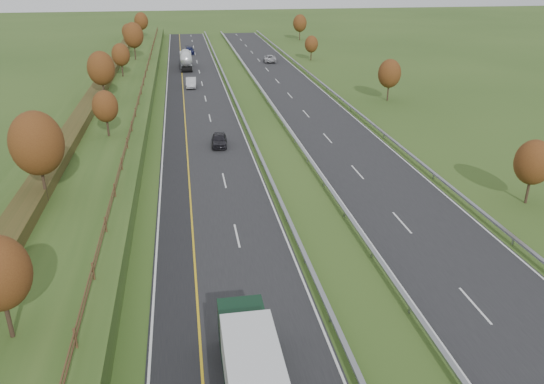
{
  "coord_description": "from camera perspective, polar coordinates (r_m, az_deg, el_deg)",
  "views": [
    {
      "loc": [
        -2.26,
        -14.67,
        20.08
      ],
      "look_at": [
        4.67,
        26.32,
        2.2
      ],
      "focal_mm": 35.0,
      "sensor_mm": 36.0,
      "label": 1
    }
  ],
  "objects": [
    {
      "name": "car_dark_near",
      "position": [
        63.99,
        -5.7,
        5.61
      ],
      "size": [
        2.11,
        4.54,
        1.51
      ],
      "primitive_type": "imported",
      "rotation": [
        0.0,
        0.0,
        -0.08
      ],
      "color": "black",
      "rests_on": "near_carriageway"
    },
    {
      "name": "car_small_far",
      "position": [
        135.17,
        -8.87,
        14.81
      ],
      "size": [
        2.25,
        5.44,
        1.57
      ],
      "primitive_type": "imported",
      "rotation": [
        0.0,
        0.0,
        0.01
      ],
      "color": "#141940",
      "rests_on": "near_carriageway"
    },
    {
      "name": "road_tanker",
      "position": [
        115.86,
        -9.24,
        13.93
      ],
      "size": [
        2.4,
        11.22,
        3.46
      ],
      "color": "silver",
      "rests_on": "near_carriageway"
    },
    {
      "name": "median_barrier_near",
      "position": [
        77.58,
        -3.44,
        8.69
      ],
      "size": [
        0.32,
        200.0,
        0.71
      ],
      "color": "gray",
      "rests_on": "ground"
    },
    {
      "name": "lane_markings",
      "position": [
        77.68,
        -2.9,
        8.3
      ],
      "size": [
        26.75,
        200.0,
        0.01
      ],
      "color": "silver",
      "rests_on": "near_carriageway"
    },
    {
      "name": "car_oncoming",
      "position": [
        122.09,
        -0.21,
        14.19
      ],
      "size": [
        3.3,
        5.88,
        1.55
      ],
      "primitive_type": "imported",
      "rotation": [
        0.0,
        0.0,
        3.01
      ],
      "color": "#B4B3B8",
      "rests_on": "far_carriageway"
    },
    {
      "name": "fence_left",
      "position": [
        76.52,
        -14.22,
        9.46
      ],
      "size": [
        0.12,
        189.06,
        1.2
      ],
      "color": "#422B19",
      "rests_on": "embankment_left"
    },
    {
      "name": "trees_far",
      "position": [
        109.87,
        7.73,
        14.78
      ],
      "size": [
        8.45,
        118.6,
        7.12
      ],
      "color": "#2D2116",
      "rests_on": "ground"
    },
    {
      "name": "outer_barrier_far",
      "position": [
        80.98,
        8.46,
        9.11
      ],
      "size": [
        0.32,
        200.0,
        0.71
      ],
      "color": "gray",
      "rests_on": "ground"
    },
    {
      "name": "embankment_left",
      "position": [
        77.82,
        -17.4,
        8.01
      ],
      "size": [
        12.0,
        200.0,
        2.0
      ],
      "primitive_type": "cube",
      "color": "#314D1B",
      "rests_on": "ground"
    },
    {
      "name": "trees_left",
      "position": [
        73.35,
        -17.92,
        11.39
      ],
      "size": [
        6.64,
        164.3,
        7.66
      ],
      "color": "#2D2116",
      "rests_on": "embankment_left"
    },
    {
      "name": "near_carriageway",
      "position": [
        77.35,
        -7.67,
        8.03
      ],
      "size": [
        10.5,
        200.0,
        0.04
      ],
      "primitive_type": "cube",
      "color": "black",
      "rests_on": "ground"
    },
    {
      "name": "ground",
      "position": [
        73.23,
        -1.19,
        7.35
      ],
      "size": [
        400.0,
        400.0,
        0.0
      ],
      "primitive_type": "plane",
      "color": "#314D1B",
      "rests_on": "ground"
    },
    {
      "name": "far_carriageway",
      "position": [
        79.57,
        4.41,
        8.6
      ],
      "size": [
        10.5,
        200.0,
        0.04
      ],
      "primitive_type": "cube",
      "color": "black",
      "rests_on": "ground"
    },
    {
      "name": "hard_shoulder",
      "position": [
        77.34,
        -10.47,
        7.85
      ],
      "size": [
        3.0,
        200.0,
        0.04
      ],
      "primitive_type": "cube",
      "color": "black",
      "rests_on": "ground"
    },
    {
      "name": "hedge_left",
      "position": [
        77.76,
        -19.01,
        8.98
      ],
      "size": [
        2.2,
        180.0,
        1.1
      ],
      "primitive_type": "cube",
      "color": "#363816",
      "rests_on": "embankment_left"
    },
    {
      "name": "median_barrier_far",
      "position": [
        78.27,
        0.31,
        8.87
      ],
      "size": [
        0.32,
        200.0,
        0.71
      ],
      "color": "gray",
      "rests_on": "ground"
    },
    {
      "name": "car_silver_mid",
      "position": [
        96.91,
        -8.69,
        11.57
      ],
      "size": [
        1.98,
        5.09,
        1.65
      ],
      "primitive_type": "imported",
      "rotation": [
        0.0,
        0.0,
        -0.05
      ],
      "color": "#B1B1B6",
      "rests_on": "near_carriageway"
    }
  ]
}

